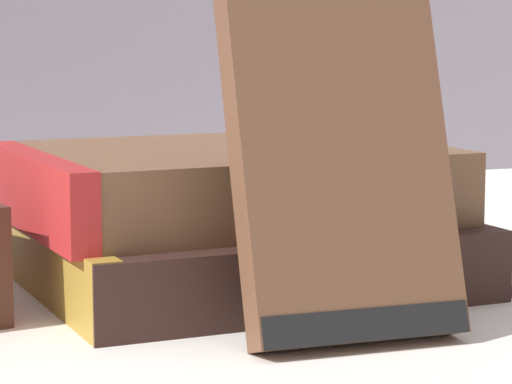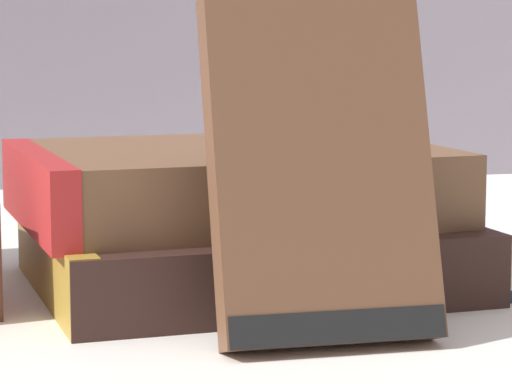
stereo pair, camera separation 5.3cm
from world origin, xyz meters
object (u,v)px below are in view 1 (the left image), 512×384
(book_flat_bottom, at_px, (233,254))
(reading_glasses, at_px, (124,237))
(book_leaning_front, at_px, (342,171))
(pocket_watch, at_px, (327,139))
(book_flat_top, at_px, (216,184))

(book_flat_bottom, relative_size, reading_glasses, 1.93)
(book_leaning_front, relative_size, pocket_watch, 2.41)
(book_leaning_front, relative_size, reading_glasses, 1.35)
(book_flat_top, bearing_deg, book_leaning_front, -85.82)
(book_flat_bottom, distance_m, book_leaning_front, 0.11)
(book_flat_top, height_order, reading_glasses, book_flat_top)
(book_flat_bottom, height_order, book_leaning_front, book_leaning_front)
(reading_glasses, bearing_deg, book_leaning_front, -87.63)
(book_flat_bottom, xyz_separation_m, book_flat_top, (-0.01, 0.01, 0.03))
(book_leaning_front, distance_m, pocket_watch, 0.10)
(book_flat_top, distance_m, pocket_watch, 0.06)
(pocket_watch, height_order, reading_glasses, pocket_watch)
(book_flat_top, xyz_separation_m, reading_glasses, (-0.01, 0.13, -0.05))
(book_flat_top, height_order, book_leaning_front, book_leaning_front)
(book_flat_bottom, height_order, reading_glasses, book_flat_bottom)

